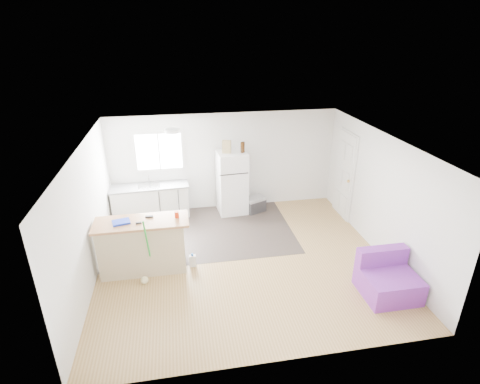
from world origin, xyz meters
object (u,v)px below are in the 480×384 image
cardboard_box (227,147)px  bottle_left (242,148)px  mop (146,271)px  bottle_right (243,147)px  kitchen_cabinets (151,201)px  cooler (255,204)px  blue_tray (121,222)px  cleaner_jug (193,261)px  purple_seat (387,279)px  refrigerator (232,183)px  peninsula (143,246)px  red_cup (177,215)px

cardboard_box → bottle_left: size_ratio=1.20×
mop → bottle_right: bottle_right is taller
kitchen_cabinets → cooler: size_ratio=3.15×
blue_tray → cardboard_box: 3.11m
cleaner_jug → mop: (-0.85, -0.34, 0.11)m
bottle_left → purple_seat: bearing=-61.3°
blue_tray → cardboard_box: size_ratio=1.00×
purple_seat → bottle_right: 4.21m
kitchen_cabinets → blue_tray: (-0.36, -2.21, 0.64)m
cardboard_box → cooler: bearing=-5.0°
kitchen_cabinets → refrigerator: size_ratio=1.20×
bottle_left → blue_tray: bearing=-141.1°
cardboard_box → bottle_right: cardboard_box is taller
refrigerator → cardboard_box: (-0.13, -0.05, 0.92)m
cooler → refrigerator: bearing=145.4°
purple_seat → bottle_left: 4.20m
kitchen_cabinets → blue_tray: kitchen_cabinets is taller
peninsula → refrigerator: bearing=46.4°
refrigerator → purple_seat: 4.18m
refrigerator → cooler: (0.56, -0.11, -0.58)m
red_cup → cardboard_box: 2.48m
peninsula → purple_seat: 4.38m
kitchen_cabinets → refrigerator: bearing=-5.1°
cardboard_box → bottle_left: bearing=-7.0°
peninsula → red_cup: red_cup is taller
peninsula → blue_tray: bearing=-178.5°
red_cup → blue_tray: size_ratio=0.40×
refrigerator → cleaner_jug: (-1.12, -2.19, -0.65)m
mop → kitchen_cabinets: bearing=98.9°
cardboard_box → bottle_right: bearing=-1.4°
refrigerator → bottle_right: bearing=-16.8°
cleaner_jug → red_cup: size_ratio=2.32×
peninsula → cooler: (2.57, 2.03, -0.33)m
cooler → cardboard_box: cardboard_box is taller
peninsula → cleaner_jug: (0.90, -0.05, -0.40)m
cardboard_box → bottle_right: size_ratio=1.20×
mop → blue_tray: size_ratio=4.25×
cooler → cleaner_jug: size_ratio=2.10×
refrigerator → bottle_right: 0.94m
peninsula → bottle_left: size_ratio=6.75×
peninsula → mop: mop is taller
mop → bottle_right: bearing=57.0°
mop → red_cup: 1.14m
purple_seat → refrigerator: bearing=120.8°
purple_seat → bottle_left: bottle_left is taller
peninsula → cardboard_box: 3.05m
purple_seat → cleaner_jug: size_ratio=3.20×
cleaner_jug → red_cup: 1.00m
peninsula → cleaner_jug: size_ratio=6.05×
red_cup → kitchen_cabinets: bearing=105.9°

